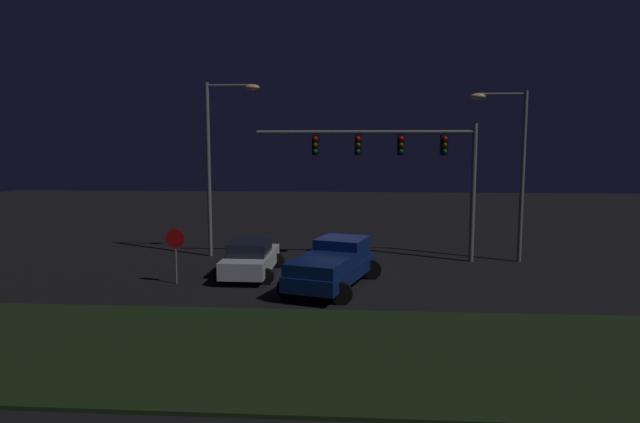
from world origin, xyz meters
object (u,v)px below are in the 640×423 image
pickup_truck (334,262)px  street_lamp_right (512,155)px  street_lamp_left (219,149)px  car_sedan (250,258)px  traffic_signal_gantry (401,155)px  stop_sign (175,245)px

pickup_truck → street_lamp_right: bearing=-39.4°
pickup_truck → street_lamp_left: (-5.88, 5.66, 4.32)m
car_sedan → street_lamp_right: (11.66, 3.61, 4.30)m
pickup_truck → traffic_signal_gantry: traffic_signal_gantry is taller
car_sedan → stop_sign: size_ratio=1.98×
car_sedan → street_lamp_right: 12.94m
street_lamp_right → car_sedan: bearing=-162.8°
pickup_truck → car_sedan: bearing=82.0°
pickup_truck → stop_sign: (-6.31, 0.09, 0.56)m
street_lamp_left → street_lamp_right: street_lamp_left is taller
pickup_truck → traffic_signal_gantry: bearing=-12.4°
traffic_signal_gantry → street_lamp_right: (5.10, 0.13, 0.01)m
street_lamp_right → pickup_truck: bearing=-146.6°
traffic_signal_gantry → stop_sign: traffic_signal_gantry is taller
car_sedan → traffic_signal_gantry: size_ratio=0.43×
car_sedan → stop_sign: 3.24m
street_lamp_left → stop_sign: street_lamp_left is taller
pickup_truck → car_sedan: pickup_truck is taller
car_sedan → traffic_signal_gantry: traffic_signal_gantry is taller
pickup_truck → street_lamp_left: street_lamp_left is taller
car_sedan → street_lamp_right: bearing=-72.3°
stop_sign → street_lamp_right: bearing=20.0°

